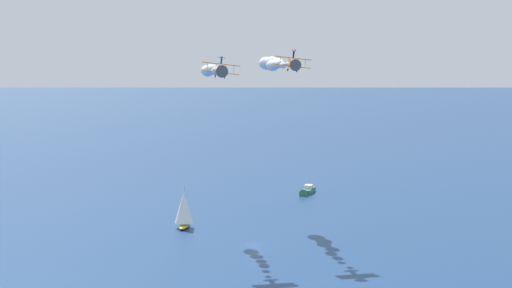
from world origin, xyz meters
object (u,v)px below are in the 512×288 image
Objects in this scene: biplane_wingman at (220,70)px; biplane_lead at (292,64)px; wingwalker_lead at (294,53)px; wingwalker_wingman at (222,59)px; motorboat_near_centre at (307,191)px; sailboat_trailing at (184,209)px.

biplane_lead is at bearing 139.05° from biplane_wingman.
wingwalker_lead reaches higher than biplane_lead.
biplane_lead reaches higher than wingwalker_wingman.
biplane_lead is at bearing 139.36° from wingwalker_wingman.
biplane_wingman is at bearing -41.25° from wingwalker_lead.
biplane_lead is 3.91× the size of wingwalker_lead.
wingwalker_wingman is at bearing 119.14° from biplane_wingman.
wingwalker_wingman reaches higher than motorboat_near_centre.
motorboat_near_centre is 77.74m from wingwalker_wingman.
biplane_lead is (56.93, 17.43, 35.07)m from motorboat_near_centre.
motorboat_near_centre is at bearing -173.88° from biplane_wingman.
motorboat_near_centre is 53.87m from sailboat_trailing.
motorboat_near_centre is at bearing -173.70° from wingwalker_wingman.
biplane_wingman is at bearing -40.95° from biplane_lead.
wingwalker_lead is (-0.12, 0.21, 2.18)m from biplane_lead.
biplane_wingman is (68.55, 7.34, 33.96)m from motorboat_near_centre.
biplane_lead is 15.43m from biplane_wingman.
sailboat_trailing is 1.35× the size of biplane_lead.
biplane_wingman reaches higher than motorboat_near_centre.
wingwalker_lead is at bearing 81.84° from sailboat_trailing.
motorboat_near_centre is 6.51× the size of wingwalker_wingman.
sailboat_trailing is 1.35× the size of biplane_wingman.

